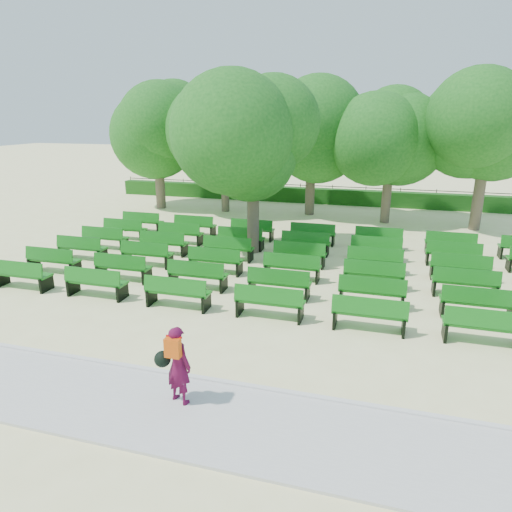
# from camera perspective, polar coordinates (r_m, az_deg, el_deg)

# --- Properties ---
(ground) EXTENTS (120.00, 120.00, 0.00)m
(ground) POSITION_cam_1_polar(r_m,az_deg,el_deg) (15.37, -0.79, -2.69)
(ground) COLOR #EFE89F
(paving) EXTENTS (30.00, 2.20, 0.06)m
(paving) POSITION_cam_1_polar(r_m,az_deg,el_deg) (9.28, -14.75, -17.66)
(paving) COLOR beige
(paving) RESTS_ON ground
(curb) EXTENTS (30.00, 0.12, 0.10)m
(curb) POSITION_cam_1_polar(r_m,az_deg,el_deg) (10.10, -11.39, -14.14)
(curb) COLOR silver
(curb) RESTS_ON ground
(hedge) EXTENTS (26.00, 0.70, 0.90)m
(hedge) POSITION_cam_1_polar(r_m,az_deg,el_deg) (28.54, 7.40, 7.49)
(hedge) COLOR #184C13
(hedge) RESTS_ON ground
(fence) EXTENTS (26.00, 0.10, 1.02)m
(fence) POSITION_cam_1_polar(r_m,az_deg,el_deg) (29.01, 7.49, 6.74)
(fence) COLOR black
(fence) RESTS_ON ground
(tree_line) EXTENTS (21.80, 6.80, 7.04)m
(tree_line) POSITION_cam_1_polar(r_m,az_deg,el_deg) (24.75, 5.92, 4.97)
(tree_line) COLOR #1F631B
(tree_line) RESTS_ON ground
(bench_array) EXTENTS (1.88, 0.63, 1.17)m
(bench_array) POSITION_cam_1_polar(r_m,az_deg,el_deg) (15.86, 4.97, -1.73)
(bench_array) COLOR #126915
(bench_array) RESTS_ON ground
(tree_among) EXTENTS (4.63, 4.63, 6.31)m
(tree_among) POSITION_cam_1_polar(r_m,az_deg,el_deg) (17.43, -0.38, 13.86)
(tree_among) COLOR brown
(tree_among) RESTS_ON ground
(person) EXTENTS (0.77, 0.53, 1.54)m
(person) POSITION_cam_1_polar(r_m,az_deg,el_deg) (8.77, -9.88, -13.12)
(person) COLOR #4F0B2C
(person) RESTS_ON ground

